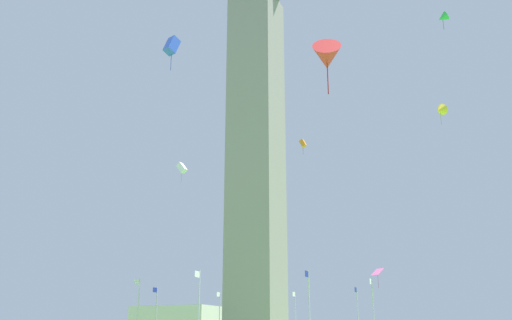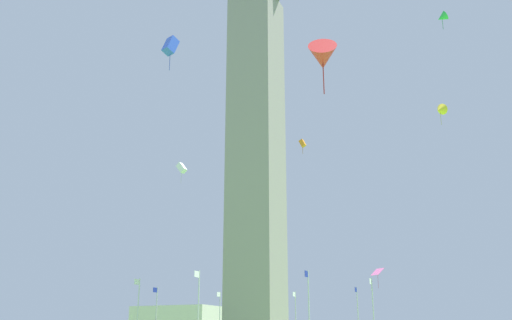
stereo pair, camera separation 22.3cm
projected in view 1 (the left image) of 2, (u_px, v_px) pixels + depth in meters
name	position (u px, v px, depth m)	size (l,w,h in m)	color
obelisk_monument	(256.00, 139.00, 78.13)	(6.41, 6.41, 58.32)	gray
flagpole_n	(198.00, 313.00, 57.71)	(1.12, 0.14, 9.48)	silver
flagpole_ne	(309.00, 313.00, 57.55)	(1.12, 0.14, 9.48)	silver
flagpole_e	(374.00, 316.00, 65.12)	(1.12, 0.14, 9.48)	silver
flagpole_se	(358.00, 319.00, 75.99)	(1.12, 0.14, 9.48)	silver
flagpole_w	(155.00, 319.00, 76.39)	(1.12, 0.14, 9.48)	silver
flagpole_nw	(137.00, 316.00, 65.52)	(1.12, 0.14, 9.48)	silver
kite_pink_diamond	(378.00, 272.00, 66.54)	(1.65, 1.72, 2.34)	pink
kite_blue_box	(172.00, 46.00, 43.86)	(1.40, 1.11, 2.90)	blue
kite_orange_box	(303.00, 143.00, 61.56)	(0.53, 0.81, 1.71)	orange
kite_yellow_delta	(440.00, 110.00, 69.28)	(2.15, 2.01, 2.82)	yellow
kite_green_delta	(443.00, 18.00, 53.51)	(1.04, 1.25, 1.87)	green
kite_red_delta	(327.00, 57.00, 21.82)	(1.71, 1.49, 2.31)	red
kite_white_box	(182.00, 168.00, 66.10)	(0.79, 1.34, 2.56)	white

